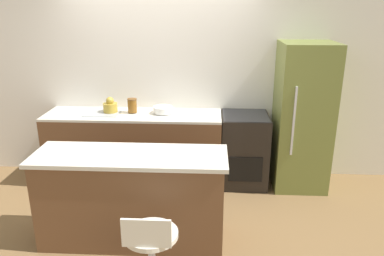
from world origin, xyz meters
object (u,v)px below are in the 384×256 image
refrigerator (302,117)px  stool_chair (151,250)px  oven_range (244,149)px  mixing_bowl (163,110)px  kettle (110,106)px

refrigerator → stool_chair: refrigerator is taller
oven_range → stool_chair: (-0.91, -2.02, -0.09)m
refrigerator → mixing_bowl: 1.77m
oven_range → refrigerator: refrigerator is taller
refrigerator → kettle: (-2.45, 0.06, 0.09)m
stool_chair → mixing_bowl: size_ratio=3.05×
stool_chair → mixing_bowl: (-0.15, 2.07, 0.60)m
refrigerator → stool_chair: bearing=-128.9°
oven_range → kettle: 1.83m
kettle → refrigerator: bearing=-1.5°
refrigerator → kettle: size_ratio=9.27×
oven_range → refrigerator: bearing=-1.3°
stool_chair → kettle: 2.32m
mixing_bowl → stool_chair: bearing=-85.9°
kettle → stool_chair: bearing=-68.0°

